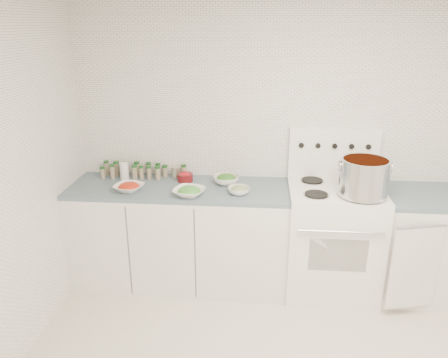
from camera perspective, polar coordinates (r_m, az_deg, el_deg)
room_walls at (r=2.30m, az=8.38°, el=3.15°), size 3.54×3.04×2.52m
counter_left at (r=3.88m, az=-5.70°, el=-7.22°), size 1.85×0.62×0.90m
stove at (r=3.85m, az=13.89°, el=-7.23°), size 0.76×0.70×1.36m
counter_right at (r=4.08m, az=25.41°, el=-7.78°), size 0.89×0.72×0.90m
stock_pot at (r=3.51m, az=17.82°, el=0.39°), size 0.39×0.37×0.28m
bowl_tomato at (r=3.66m, az=-12.31°, el=-1.06°), size 0.28×0.28×0.08m
bowl_snowpea at (r=3.49m, az=-4.56°, el=-1.64°), size 0.30×0.30×0.08m
bowl_broccoli at (r=3.73m, az=0.29°, el=-0.02°), size 0.28×0.28×0.09m
bowl_zucchini at (r=3.52m, az=1.95°, el=-1.44°), size 0.22×0.22×0.07m
bowl_pepper at (r=3.81m, az=-5.10°, el=0.29°), size 0.14×0.14×0.08m
salt_canister at (r=3.94m, az=-12.89°, el=1.03°), size 0.09×0.09×0.15m
tin_can at (r=3.90m, az=-6.32°, el=0.88°), size 0.08×0.08×0.10m
spice_cluster at (r=3.97m, az=-11.13°, el=1.12°), size 0.75×0.16×0.13m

